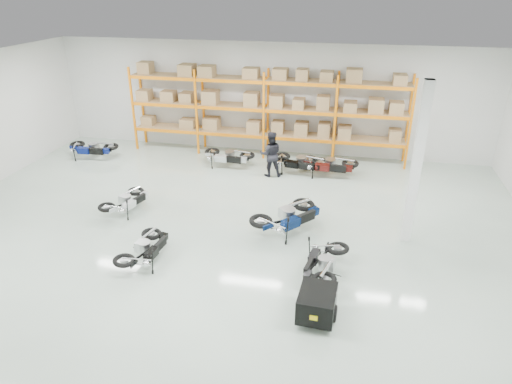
% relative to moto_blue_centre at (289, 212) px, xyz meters
% --- Properties ---
extents(room, '(18.00, 18.00, 18.00)m').
position_rel_moto_blue_centre_xyz_m(room, '(-1.89, -0.26, 1.64)').
color(room, '#B5CAB8').
rests_on(room, ground).
extents(pallet_rack, '(11.28, 0.98, 3.62)m').
position_rel_moto_blue_centre_xyz_m(pallet_rack, '(-1.89, 6.19, 1.65)').
color(pallet_rack, orange).
rests_on(pallet_rack, ground).
extents(structural_column, '(0.25, 0.25, 4.50)m').
position_rel_moto_blue_centre_xyz_m(structural_column, '(3.31, 0.24, 1.64)').
color(structural_column, white).
rests_on(structural_column, ground).
extents(moto_blue_centre, '(2.04, 2.18, 1.30)m').
position_rel_moto_blue_centre_xyz_m(moto_blue_centre, '(0.00, 0.00, 0.00)').
color(moto_blue_centre, '#061844').
rests_on(moto_blue_centre, ground).
extents(moto_silver_left, '(1.18, 1.72, 1.02)m').
position_rel_moto_blue_centre_xyz_m(moto_silver_left, '(-5.17, 0.16, -0.13)').
color(moto_silver_left, silver).
rests_on(moto_silver_left, ground).
extents(moto_black_far_left, '(0.96, 1.70, 1.06)m').
position_rel_moto_blue_centre_xyz_m(moto_black_far_left, '(-3.38, -2.35, -0.11)').
color(moto_black_far_left, black).
rests_on(moto_black_far_left, ground).
extents(moto_touring_right, '(1.13, 1.84, 1.11)m').
position_rel_moto_blue_centre_xyz_m(moto_touring_right, '(1.15, -2.05, -0.09)').
color(moto_touring_right, black).
rests_on(moto_touring_right, ground).
extents(trailer, '(0.87, 1.65, 0.69)m').
position_rel_moto_blue_centre_xyz_m(trailer, '(1.15, -3.65, -0.21)').
color(trailer, black).
rests_on(trailer, ground).
extents(moto_back_a, '(1.84, 0.95, 1.17)m').
position_rel_moto_blue_centre_xyz_m(moto_back_a, '(-8.80, 4.31, -0.06)').
color(moto_back_a, navy).
rests_on(moto_back_a, ground).
extents(moto_back_b, '(1.83, 1.01, 1.14)m').
position_rel_moto_blue_centre_xyz_m(moto_back_b, '(-3.09, 4.61, -0.07)').
color(moto_back_b, '#B5BABF').
rests_on(moto_back_b, ground).
extents(moto_back_c, '(1.98, 1.25, 1.19)m').
position_rel_moto_blue_centre_xyz_m(moto_back_c, '(-0.26, 4.53, -0.05)').
color(moto_back_c, black).
rests_on(moto_back_c, ground).
extents(moto_back_d, '(1.91, 1.03, 1.21)m').
position_rel_moto_blue_centre_xyz_m(moto_back_d, '(0.85, 4.48, -0.04)').
color(moto_back_d, '#46100E').
rests_on(moto_back_d, ground).
extents(person_back, '(0.97, 0.84, 1.71)m').
position_rel_moto_blue_centre_xyz_m(person_back, '(-1.27, 4.01, 0.24)').
color(person_back, black).
rests_on(person_back, ground).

